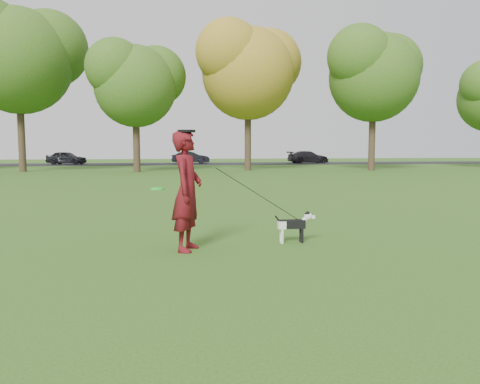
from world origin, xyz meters
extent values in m
plane|color=#285116|center=(0.00, 0.00, 0.00)|extent=(120.00, 120.00, 0.00)
cube|color=black|center=(0.00, 40.00, 0.01)|extent=(120.00, 7.00, 0.02)
imported|color=#530B16|center=(-1.30, 0.08, 1.02)|extent=(0.69, 0.86, 2.03)
cube|color=black|center=(0.61, 0.44, 0.35)|extent=(0.49, 0.15, 0.16)
cube|color=white|center=(0.43, 0.44, 0.34)|extent=(0.14, 0.15, 0.14)
cylinder|color=white|center=(0.43, 0.39, 0.13)|extent=(0.05, 0.05, 0.27)
cylinder|color=white|center=(0.43, 0.49, 0.13)|extent=(0.05, 0.05, 0.27)
cylinder|color=black|center=(0.80, 0.39, 0.13)|extent=(0.05, 0.05, 0.27)
cylinder|color=black|center=(0.80, 0.49, 0.13)|extent=(0.05, 0.05, 0.27)
cylinder|color=white|center=(0.83, 0.44, 0.39)|extent=(0.16, 0.10, 0.17)
sphere|color=white|center=(0.92, 0.44, 0.48)|extent=(0.15, 0.15, 0.15)
sphere|color=black|center=(0.91, 0.44, 0.52)|extent=(0.12, 0.12, 0.12)
cube|color=white|center=(1.00, 0.44, 0.47)|extent=(0.10, 0.06, 0.05)
sphere|color=black|center=(1.06, 0.44, 0.47)|extent=(0.03, 0.03, 0.03)
cone|color=black|center=(0.91, 0.40, 0.56)|extent=(0.05, 0.05, 0.06)
cone|color=black|center=(0.91, 0.48, 0.56)|extent=(0.05, 0.05, 0.06)
cylinder|color=black|center=(0.38, 0.44, 0.40)|extent=(0.17, 0.03, 0.22)
cylinder|color=black|center=(0.78, 0.44, 0.39)|extent=(0.11, 0.11, 0.02)
imported|color=black|center=(-11.83, 40.00, 0.67)|extent=(4.05, 2.40, 1.29)
imported|color=black|center=(0.26, 40.00, 0.65)|extent=(3.85, 1.41, 1.26)
imported|color=black|center=(12.63, 40.00, 0.66)|extent=(4.53, 2.21, 1.27)
cylinder|color=#1DE725|center=(-1.78, -0.03, 1.07)|extent=(0.23, 0.23, 0.02)
cylinder|color=black|center=(-1.30, 0.08, 2.02)|extent=(0.30, 0.30, 0.04)
cylinder|color=#38281C|center=(-12.00, 27.00, 2.73)|extent=(0.48, 0.48, 5.46)
sphere|color=#426B1E|center=(-12.00, 27.00, 8.37)|extent=(7.28, 7.28, 7.28)
cylinder|color=#38281C|center=(-4.00, 25.50, 2.10)|extent=(0.48, 0.48, 4.20)
sphere|color=#426B1E|center=(-4.00, 25.50, 6.44)|extent=(5.60, 5.60, 5.60)
cylinder|color=#38281C|center=(4.00, 26.50, 2.52)|extent=(0.48, 0.48, 5.04)
sphere|color=#A58426|center=(4.00, 26.50, 7.73)|extent=(6.72, 6.72, 6.72)
cylinder|color=#38281C|center=(13.00, 25.00, 2.42)|extent=(0.48, 0.48, 4.83)
sphere|color=#426B1E|center=(13.00, 25.00, 7.41)|extent=(6.44, 6.44, 6.44)
camera|label=1|loc=(-1.53, -7.81, 1.76)|focal=35.00mm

